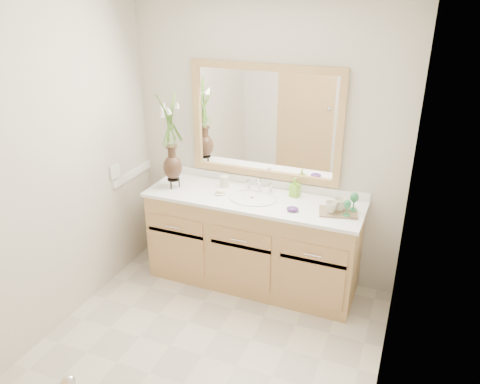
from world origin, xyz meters
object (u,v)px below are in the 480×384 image
at_px(flower_vase, 170,128).
at_px(soap_bottle, 295,188).
at_px(tumbler, 225,181).
at_px(tray, 338,212).

xyz_separation_m(flower_vase, soap_bottle, (1.04, 0.21, -0.46)).
distance_m(tumbler, soap_bottle, 0.63).
bearing_deg(tray, soap_bottle, 142.92).
bearing_deg(flower_vase, soap_bottle, 11.69).
bearing_deg(soap_bottle, tray, -8.92).
distance_m(tumbler, tray, 1.04).
xyz_separation_m(tumbler, soap_bottle, (0.63, 0.03, 0.03)).
relative_size(flower_vase, tumbler, 8.22).
bearing_deg(flower_vase, tray, 1.38).
xyz_separation_m(tumbler, tray, (1.03, -0.15, -0.04)).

